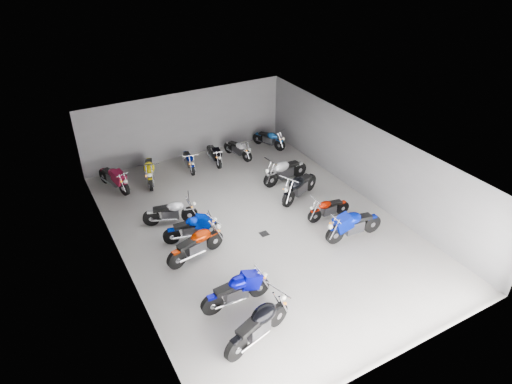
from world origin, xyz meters
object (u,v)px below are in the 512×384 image
(motorcycle_left_a, at_px, (258,325))
(motorcycle_right_c, at_px, (353,225))
(motorcycle_right_f, at_px, (285,171))
(motorcycle_back_e, at_px, (238,149))
(motorcycle_left_d, at_px, (196,245))
(motorcycle_left_e, at_px, (192,228))
(motorcycle_back_a, at_px, (114,178))
(motorcycle_right_e, at_px, (299,186))
(motorcycle_back_c, at_px, (189,161))
(drain_grate, at_px, (264,234))
(motorcycle_back_b, at_px, (150,171))
(motorcycle_left_b, at_px, (237,290))
(motorcycle_back_f, at_px, (269,139))
(motorcycle_left_f, at_px, (171,212))
(motorcycle_right_d, at_px, (328,208))
(motorcycle_back_d, at_px, (214,154))

(motorcycle_left_a, xyz_separation_m, motorcycle_right_c, (5.32, 2.44, -0.01))
(motorcycle_right_f, distance_m, motorcycle_back_e, 3.20)
(motorcycle_left_d, bearing_deg, motorcycle_left_e, 153.91)
(motorcycle_right_f, distance_m, motorcycle_back_a, 7.37)
(motorcycle_left_e, height_order, motorcycle_right_f, motorcycle_right_f)
(motorcycle_right_e, distance_m, motorcycle_back_c, 5.51)
(drain_grate, relative_size, motorcycle_back_a, 0.15)
(motorcycle_left_a, distance_m, motorcycle_back_e, 11.23)
(motorcycle_left_e, relative_size, motorcycle_back_b, 0.91)
(motorcycle_left_a, distance_m, motorcycle_left_b, 1.52)
(motorcycle_right_c, bearing_deg, motorcycle_left_d, 76.34)
(motorcycle_left_d, bearing_deg, motorcycle_back_f, 121.08)
(motorcycle_right_e, bearing_deg, motorcycle_left_f, 57.44)
(motorcycle_right_e, distance_m, motorcycle_right_f, 1.47)
(motorcycle_left_b, xyz_separation_m, motorcycle_left_f, (-0.25, 5.01, -0.04))
(drain_grate, relative_size, motorcycle_right_c, 0.14)
(motorcycle_right_d, bearing_deg, motorcycle_left_f, 66.43)
(motorcycle_left_f, xyz_separation_m, motorcycle_right_e, (5.27, -0.87, 0.06))
(motorcycle_right_f, height_order, motorcycle_back_b, motorcycle_right_f)
(motorcycle_left_a, distance_m, motorcycle_back_f, 12.33)
(motorcycle_left_e, bearing_deg, motorcycle_back_b, -169.81)
(motorcycle_left_b, height_order, motorcycle_right_f, motorcycle_right_f)
(motorcycle_back_d, bearing_deg, motorcycle_back_f, -171.41)
(motorcycle_right_c, height_order, motorcycle_back_b, motorcycle_right_c)
(motorcycle_right_c, bearing_deg, motorcycle_back_c, 26.42)
(motorcycle_right_f, bearing_deg, motorcycle_left_d, 112.14)
(motorcycle_back_a, bearing_deg, motorcycle_left_b, 81.48)
(motorcycle_left_f, bearing_deg, motorcycle_left_d, 20.37)
(motorcycle_left_b, relative_size, motorcycle_right_d, 1.21)
(motorcycle_left_f, distance_m, motorcycle_back_f, 7.74)
(drain_grate, relative_size, motorcycle_back_d, 0.17)
(motorcycle_left_d, xyz_separation_m, motorcycle_left_f, (-0.05, 2.37, -0.04))
(motorcycle_back_a, xyz_separation_m, motorcycle_back_e, (6.01, 0.08, -0.07))
(drain_grate, relative_size, motorcycle_left_e, 0.16)
(motorcycle_right_e, xyz_separation_m, motorcycle_back_a, (-6.51, 4.49, -0.04))
(motorcycle_right_f, bearing_deg, motorcycle_back_b, 54.35)
(motorcycle_left_d, bearing_deg, drain_grate, 78.03)
(motorcycle_left_e, bearing_deg, motorcycle_right_f, 120.36)
(motorcycle_left_a, xyz_separation_m, motorcycle_left_e, (0.16, 5.19, -0.08))
(motorcycle_left_e, height_order, motorcycle_right_c, motorcycle_right_c)
(motorcycle_left_d, distance_m, motorcycle_back_c, 6.48)
(motorcycle_left_a, distance_m, motorcycle_right_f, 8.89)
(motorcycle_left_e, height_order, motorcycle_left_f, motorcycle_left_f)
(motorcycle_back_b, xyz_separation_m, motorcycle_back_d, (3.24, 0.27, -0.10))
(motorcycle_left_d, xyz_separation_m, motorcycle_back_f, (6.61, 6.30, -0.08))
(drain_grate, height_order, motorcycle_right_c, motorcycle_right_c)
(motorcycle_right_d, relative_size, motorcycle_back_a, 0.88)
(motorcycle_left_a, relative_size, motorcycle_back_c, 1.26)
(motorcycle_back_e, bearing_deg, motorcycle_back_b, -12.85)
(motorcycle_left_b, bearing_deg, motorcycle_left_d, -175.17)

